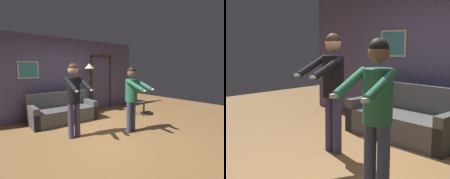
# 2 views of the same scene
# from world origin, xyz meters

# --- Properties ---
(ground_plane) EXTENTS (12.00, 12.00, 0.00)m
(ground_plane) POSITION_xyz_m (0.00, 0.00, 0.00)
(ground_plane) COLOR olive
(back_wall_assembly) EXTENTS (6.40, 0.10, 2.60)m
(back_wall_assembly) POSITION_xyz_m (0.01, 2.28, 1.30)
(back_wall_assembly) COLOR #544E73
(back_wall_assembly) RESTS_ON ground_plane
(couch) EXTENTS (1.93, 0.91, 0.87)m
(couch) POSITION_xyz_m (-0.25, 1.59, 0.28)
(couch) COLOR #535352
(couch) RESTS_ON ground_plane
(torchiere_lamp) EXTENTS (0.35, 0.35, 1.77)m
(torchiere_lamp) POSITION_xyz_m (0.94, 1.96, 1.49)
(torchiere_lamp) COLOR #332D28
(torchiere_lamp) RESTS_ON ground_plane
(person_standing_left) EXTENTS (0.44, 0.69, 1.71)m
(person_standing_left) POSITION_xyz_m (-0.58, 0.25, 1.03)
(person_standing_left) COLOR #403B64
(person_standing_left) RESTS_ON ground_plane
(person_standing_right) EXTENTS (0.49, 0.69, 1.63)m
(person_standing_right) POSITION_xyz_m (0.70, -0.34, 0.98)
(person_standing_right) COLOR #394361
(person_standing_right) RESTS_ON ground_plane
(dining_chair_distant) EXTENTS (0.59, 0.59, 0.93)m
(dining_chair_distant) POSITION_xyz_m (2.04, 0.73, 0.53)
(dining_chair_distant) COLOR #2D2D33
(dining_chair_distant) RESTS_ON ground_plane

